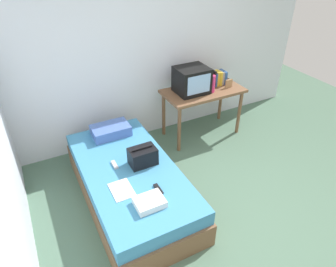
{
  "coord_description": "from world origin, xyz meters",
  "views": [
    {
      "loc": [
        -1.65,
        -1.78,
        2.63
      ],
      "look_at": [
        -0.2,
        1.04,
        0.53
      ],
      "focal_mm": 32.61,
      "sensor_mm": 36.0,
      "label": 1
    }
  ],
  "objects": [
    {
      "name": "picture_frame",
      "position": [
        1.01,
        1.44,
        0.8
      ],
      "size": [
        0.11,
        0.02,
        0.12
      ],
      "primitive_type": "cube",
      "color": "#9E754C",
      "rests_on": "desk"
    },
    {
      "name": "tv",
      "position": [
        0.44,
        1.56,
        0.92
      ],
      "size": [
        0.44,
        0.39,
        0.36
      ],
      "color": "black",
      "rests_on": "desk"
    },
    {
      "name": "wall_back",
      "position": [
        0.0,
        2.0,
        1.3
      ],
      "size": [
        5.2,
        0.1,
        2.6
      ],
      "primitive_type": "cube",
      "color": "silver",
      "rests_on": "ground"
    },
    {
      "name": "handbag",
      "position": [
        -0.67,
        0.73,
        0.56
      ],
      "size": [
        0.3,
        0.2,
        0.22
      ],
      "color": "black",
      "rests_on": "bed"
    },
    {
      "name": "pillow",
      "position": [
        -0.8,
        1.46,
        0.52
      ],
      "size": [
        0.47,
        0.31,
        0.13
      ],
      "primitive_type": "cube",
      "color": "#4766AD",
      "rests_on": "bed"
    },
    {
      "name": "ground_plane",
      "position": [
        0.0,
        0.0,
        0.0
      ],
      "size": [
        8.0,
        8.0,
        0.0
      ],
      "primitive_type": "plane",
      "color": "#4C6B56"
    },
    {
      "name": "desk",
      "position": [
        0.63,
        1.54,
        0.65
      ],
      "size": [
        1.16,
        0.6,
        0.74
      ],
      "color": "brown",
      "rests_on": "ground"
    },
    {
      "name": "magazine",
      "position": [
        -1.03,
        0.43,
        0.46
      ],
      "size": [
        0.21,
        0.29,
        0.01
      ],
      "primitive_type": "cube",
      "color": "white",
      "rests_on": "bed"
    },
    {
      "name": "bed",
      "position": [
        -0.84,
        0.73,
        0.22
      ],
      "size": [
        1.0,
        2.0,
        0.46
      ],
      "color": "brown",
      "rests_on": "ground"
    },
    {
      "name": "book_row",
      "position": [
        0.91,
        1.6,
        0.84
      ],
      "size": [
        0.25,
        0.17,
        0.25
      ],
      "color": "#B72D33",
      "rests_on": "desk"
    },
    {
      "name": "remote_silver",
      "position": [
        -0.97,
        0.84,
        0.47
      ],
      "size": [
        0.04,
        0.14,
        0.02
      ],
      "primitive_type": "cube",
      "color": "#B7B7BC",
      "rests_on": "bed"
    },
    {
      "name": "remote_dark",
      "position": [
        -0.71,
        0.27,
        0.47
      ],
      "size": [
        0.04,
        0.16,
        0.02
      ],
      "primitive_type": "cube",
      "color": "black",
      "rests_on": "bed"
    },
    {
      "name": "folded_towel",
      "position": [
        -0.87,
        0.12,
        0.49
      ],
      "size": [
        0.28,
        0.22,
        0.07
      ],
      "primitive_type": "cube",
      "color": "white",
      "rests_on": "bed"
    },
    {
      "name": "water_bottle",
      "position": [
        0.71,
        1.42,
        0.87
      ],
      "size": [
        0.06,
        0.06,
        0.25
      ],
      "primitive_type": "cylinder",
      "color": "#E53372",
      "rests_on": "desk"
    }
  ]
}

